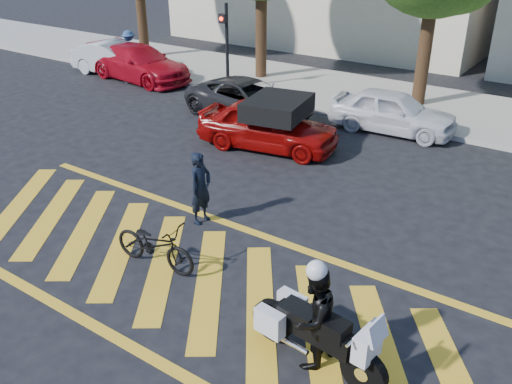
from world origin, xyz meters
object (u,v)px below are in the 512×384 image
Objects in this scene: bicycle at (155,244)px; parked_mid_right at (393,111)px; officer_bike at (201,188)px; red_convertible at (268,125)px; parked_far_left at (116,59)px; officer_moto at (314,318)px; parked_left at (140,63)px; parked_mid_left at (249,100)px; police_motorcycle at (314,332)px.

bicycle is 9.34m from parked_mid_right.
officer_bike is 7.63m from parked_mid_right.
parked_far_left is at bearing 61.02° from red_convertible.
parked_far_left is at bearing 55.26° from officer_bike.
bicycle is 1.09× the size of officer_moto.
officer_moto is at bearing -102.38° from bicycle.
officer_bike is 0.33× the size of parked_left.
parked_mid_left is (6.35, -1.40, -0.07)m from parked_left.
parked_left is (1.35, 0.00, 0.01)m from parked_far_left.
police_motorcycle reaches higher than bicycle.
police_motorcycle is 8.35m from red_convertible.
officer_moto is at bearing -125.56° from parked_far_left.
bicycle is (0.37, -1.78, -0.32)m from officer_bike.
parked_far_left is 1.35m from parked_left.
police_motorcycle is 16.61m from parked_left.
officer_moto reaches higher than parked_mid_left.
parked_left reaches higher than bicycle.
officer_moto reaches higher than police_motorcycle.
parked_mid_left is at bearing -133.43° from officer_moto.
officer_moto is 0.36× the size of parked_mid_left.
parked_mid_left is at bearing 26.87° from officer_bike.
police_motorcycle is 0.51× the size of parked_mid_left.
parked_left is (-13.40, 9.82, 0.14)m from police_motorcycle.
red_convertible reaches higher than bicycle.
parked_left is (-9.43, 7.53, -0.10)m from officer_bike.
officer_moto is 0.41× the size of red_convertible.
officer_moto is 16.60m from parked_left.
parked_left is 1.25× the size of parked_mid_right.
parked_mid_left is at bearing 19.42° from bicycle.
police_motorcycle is at bearing -121.42° from parked_left.
officer_bike is 0.90× the size of bicycle.
bicycle is 0.77× the size of police_motorcycle.
parked_far_left is (-9.62, 3.22, 0.00)m from red_convertible.
officer_moto reaches higher than bicycle.
bicycle is at bearing -91.49° from officer_moto.
red_convertible reaches higher than police_motorcycle.
parked_left is at bearing 51.58° from officer_bike.
officer_bike is at bearing -126.80° from parked_far_left.
officer_bike is at bearing -175.39° from red_convertible.
parked_left is at bearing 42.31° from bicycle.
parked_mid_right is (10.63, 0.00, -0.04)m from parked_left.
bicycle is 0.47× the size of parked_mid_right.
parked_mid_right is at bearing -8.91° from officer_bike.
red_convertible is (-5.13, 6.59, 0.13)m from police_motorcycle.
parked_mid_right is (1.21, 7.53, -0.14)m from officer_bike.
parked_left reaches higher than parked_mid_right.
bicycle is 14.53m from parked_far_left.
officer_moto is (3.58, -0.52, 0.34)m from bicycle.
parked_far_left is at bearing 86.64° from parked_mid_left.
officer_moto reaches higher than red_convertible.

